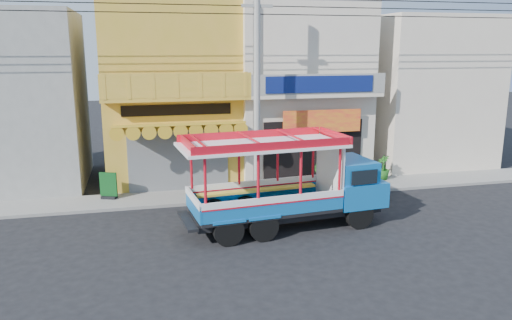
{
  "coord_description": "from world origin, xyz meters",
  "views": [
    {
      "loc": [
        -5.61,
        -15.77,
        6.09
      ],
      "look_at": [
        -1.23,
        2.5,
        1.82
      ],
      "focal_mm": 35.0,
      "sensor_mm": 36.0,
      "label": 1
    }
  ],
  "objects_px": {
    "potted_plant_a": "(338,177)",
    "utility_pole": "(261,75)",
    "potted_plant_b": "(320,174)",
    "potted_plant_c": "(383,167)",
    "green_sign": "(109,188)",
    "songthaew_truck": "(299,182)"
  },
  "relations": [
    {
      "from": "utility_pole",
      "to": "songthaew_truck",
      "type": "xyz_separation_m",
      "value": [
        0.53,
        -3.41,
        -3.46
      ]
    },
    {
      "from": "songthaew_truck",
      "to": "potted_plant_a",
      "type": "relative_size",
      "value": 7.96
    },
    {
      "from": "potted_plant_a",
      "to": "songthaew_truck",
      "type": "bearing_deg",
      "value": -150.69
    },
    {
      "from": "potted_plant_a",
      "to": "potted_plant_b",
      "type": "relative_size",
      "value": 0.95
    },
    {
      "from": "songthaew_truck",
      "to": "green_sign",
      "type": "height_order",
      "value": "songthaew_truck"
    },
    {
      "from": "potted_plant_b",
      "to": "utility_pole",
      "type": "bearing_deg",
      "value": 60.35
    },
    {
      "from": "potted_plant_b",
      "to": "potted_plant_c",
      "type": "height_order",
      "value": "potted_plant_c"
    },
    {
      "from": "potted_plant_b",
      "to": "potted_plant_c",
      "type": "distance_m",
      "value": 3.16
    },
    {
      "from": "potted_plant_b",
      "to": "potted_plant_a",
      "type": "bearing_deg",
      "value": -179.21
    },
    {
      "from": "green_sign",
      "to": "potted_plant_c",
      "type": "relative_size",
      "value": 0.97
    },
    {
      "from": "utility_pole",
      "to": "potted_plant_a",
      "type": "xyz_separation_m",
      "value": [
        3.57,
        0.46,
        -4.46
      ]
    },
    {
      "from": "potted_plant_a",
      "to": "green_sign",
      "type": "bearing_deg",
      "value": 153.92
    },
    {
      "from": "green_sign",
      "to": "potted_plant_c",
      "type": "xyz_separation_m",
      "value": [
        12.14,
        0.16,
        0.1
      ]
    },
    {
      "from": "potted_plant_b",
      "to": "potted_plant_c",
      "type": "relative_size",
      "value": 0.85
    },
    {
      "from": "potted_plant_c",
      "to": "songthaew_truck",
      "type": "bearing_deg",
      "value": -54.05
    },
    {
      "from": "green_sign",
      "to": "potted_plant_b",
      "type": "distance_m",
      "value": 8.99
    },
    {
      "from": "potted_plant_b",
      "to": "green_sign",
      "type": "bearing_deg",
      "value": 41.42
    },
    {
      "from": "green_sign",
      "to": "potted_plant_c",
      "type": "height_order",
      "value": "potted_plant_c"
    },
    {
      "from": "potted_plant_a",
      "to": "utility_pole",
      "type": "bearing_deg",
      "value": 164.85
    },
    {
      "from": "potted_plant_a",
      "to": "potted_plant_b",
      "type": "height_order",
      "value": "potted_plant_b"
    },
    {
      "from": "utility_pole",
      "to": "potted_plant_a",
      "type": "height_order",
      "value": "utility_pole"
    },
    {
      "from": "utility_pole",
      "to": "potted_plant_c",
      "type": "distance_m",
      "value": 7.61
    }
  ]
}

